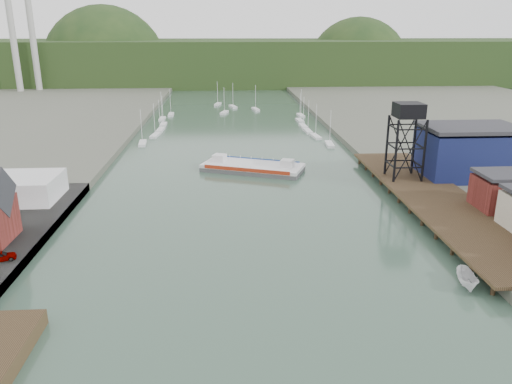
{
  "coord_description": "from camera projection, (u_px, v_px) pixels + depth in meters",
  "views": [
    {
      "loc": [
        -3.0,
        -42.93,
        32.53
      ],
      "look_at": [
        2.47,
        44.23,
        4.0
      ],
      "focal_mm": 35.0,
      "sensor_mm": 36.0,
      "label": 1
    }
  ],
  "objects": [
    {
      "name": "white_shed",
      "position": [
        10.0,
        188.0,
        94.63
      ],
      "size": [
        18.0,
        12.0,
        4.5
      ],
      "primitive_type": "cube",
      "color": "silver",
      "rests_on": "west_quay"
    },
    {
      "name": "car_west_a",
      "position": [
        0.0,
        256.0,
        69.77
      ],
      "size": [
        4.55,
        3.03,
        1.44
      ],
      "primitive_type": "imported",
      "rotation": [
        0.0,
        0.0,
        1.92
      ],
      "color": "#999999",
      "rests_on": "west_quay"
    },
    {
      "name": "marina_sailboats",
      "position": [
        233.0,
        122.0,
        182.26
      ],
      "size": [
        57.71,
        92.65,
        0.9
      ],
      "color": "silver",
      "rests_on": "ground"
    },
    {
      "name": "motorboat",
      "position": [
        467.0,
        280.0,
        65.68
      ],
      "size": [
        3.18,
        6.05,
        2.22
      ],
      "primitive_type": "imported",
      "rotation": [
        0.0,
        0.0,
        -0.18
      ],
      "color": "silver",
      "rests_on": "ground"
    },
    {
      "name": "east_pier",
      "position": [
        436.0,
        198.0,
        95.31
      ],
      "size": [
        14.0,
        70.0,
        2.45
      ],
      "color": "black",
      "rests_on": "ground"
    },
    {
      "name": "lift_tower",
      "position": [
        408.0,
        115.0,
        103.25
      ],
      "size": [
        6.5,
        6.5,
        16.0
      ],
      "color": "black",
      "rests_on": "east_pier"
    },
    {
      "name": "smokestacks",
      "position": [
        23.0,
        35.0,
        255.96
      ],
      "size": [
        11.2,
        8.2,
        60.0
      ],
      "color": "#ABABA6",
      "rests_on": "ground"
    },
    {
      "name": "ground",
      "position": [
        259.0,
        363.0,
        51.0
      ],
      "size": [
        600.0,
        600.0,
        0.0
      ],
      "primitive_type": "plane",
      "color": "#304A3B",
      "rests_on": "ground"
    },
    {
      "name": "blue_shed",
      "position": [
        469.0,
        152.0,
        108.71
      ],
      "size": [
        20.5,
        14.5,
        11.3
      ],
      "color": "#0D143A",
      "rests_on": "east_land"
    },
    {
      "name": "distant_hills",
      "position": [
        222.0,
        64.0,
        333.44
      ],
      "size": [
        500.0,
        120.0,
        80.0
      ],
      "color": "#1B3316",
      "rests_on": "ground"
    },
    {
      "name": "chain_ferry",
      "position": [
        253.0,
        167.0,
        120.06
      ],
      "size": [
        25.63,
        17.59,
        3.43
      ],
      "rotation": [
        0.0,
        0.0,
        -0.38
      ],
      "color": "#4B4C4E",
      "rests_on": "ground"
    }
  ]
}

